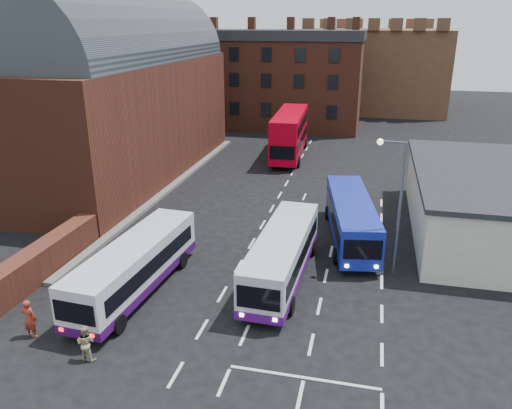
% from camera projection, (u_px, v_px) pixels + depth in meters
% --- Properties ---
extents(ground, '(180.00, 180.00, 0.00)m').
position_uv_depth(ground, '(208.00, 320.00, 23.48)').
color(ground, black).
extents(railway_station, '(12.00, 28.00, 16.00)m').
position_uv_depth(railway_station, '(112.00, 89.00, 43.34)').
color(railway_station, '#602B1E').
rests_on(railway_station, ground).
extents(forecourt_wall, '(1.20, 10.00, 1.80)m').
position_uv_depth(forecourt_wall, '(41.00, 261.00, 27.18)').
color(forecourt_wall, '#602B1E').
rests_on(forecourt_wall, ground).
extents(cream_building, '(10.40, 16.40, 4.25)m').
position_uv_depth(cream_building, '(495.00, 203.00, 32.30)').
color(cream_building, beige).
rests_on(cream_building, ground).
extents(brick_terrace, '(22.00, 10.00, 11.00)m').
position_uv_depth(brick_terrace, '(274.00, 84.00, 64.88)').
color(brick_terrace, brown).
rests_on(brick_terrace, ground).
extents(castle_keep, '(22.00, 22.00, 12.00)m').
position_uv_depth(castle_keep, '(371.00, 69.00, 80.40)').
color(castle_keep, brown).
rests_on(castle_keep, ground).
extents(bus_white_outbound, '(3.00, 10.05, 2.71)m').
position_uv_depth(bus_white_outbound, '(135.00, 264.00, 25.39)').
color(bus_white_outbound, silver).
rests_on(bus_white_outbound, ground).
extents(bus_white_inbound, '(2.77, 10.05, 2.72)m').
position_uv_depth(bus_white_inbound, '(282.00, 253.00, 26.55)').
color(bus_white_inbound, silver).
rests_on(bus_white_inbound, ground).
extents(bus_blue, '(4.04, 10.48, 2.79)m').
position_uv_depth(bus_blue, '(351.00, 216.00, 31.39)').
color(bus_blue, '#1524A0').
rests_on(bus_blue, ground).
extents(bus_red_double, '(3.36, 11.66, 4.61)m').
position_uv_depth(bus_red_double, '(290.00, 134.00, 50.69)').
color(bus_red_double, '#BD0017').
rests_on(bus_red_double, ground).
extents(street_lamp, '(1.54, 0.35, 7.56)m').
position_uv_depth(street_lamp, '(396.00, 196.00, 26.25)').
color(street_lamp, '#595A5D').
rests_on(street_lamp, ground).
extents(pedestrian_red, '(0.69, 0.46, 1.84)m').
position_uv_depth(pedestrian_red, '(29.00, 319.00, 21.92)').
color(pedestrian_red, maroon).
rests_on(pedestrian_red, ground).
extents(pedestrian_beige, '(0.78, 0.61, 1.59)m').
position_uv_depth(pedestrian_beige, '(86.00, 343.00, 20.47)').
color(pedestrian_beige, tan).
rests_on(pedestrian_beige, ground).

